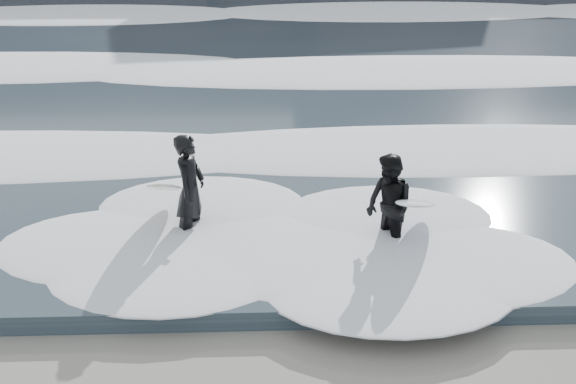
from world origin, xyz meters
name	(u,v)px	position (x,y,z in m)	size (l,w,h in m)	color
sea	(255,1)	(0.00, 29.00, 0.15)	(90.00, 52.00, 0.30)	#2B3844
foam_near	(250,146)	(0.00, 9.00, 0.40)	(60.00, 3.20, 0.20)	white
foam_mid	(253,63)	(0.00, 16.00, 0.42)	(60.00, 4.00, 0.24)	white
foam_far	(254,9)	(0.00, 25.00, 0.45)	(60.00, 4.80, 0.30)	white
surfer_left	(187,190)	(-0.96, 5.59, 0.94)	(0.99, 1.79, 1.87)	black
surfer_right	(392,207)	(2.25, 5.02, 0.85)	(1.51, 1.89, 1.69)	black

